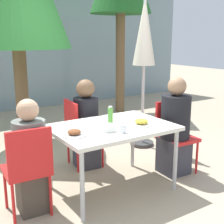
# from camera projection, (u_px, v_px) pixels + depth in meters

# --- Properties ---
(ground_plane) EXTENTS (24.00, 24.00, 0.00)m
(ground_plane) POSITION_uv_depth(u_px,v_px,m) (112.00, 189.00, 3.46)
(ground_plane) COLOR tan
(building_facade) EXTENTS (10.00, 0.20, 3.00)m
(building_facade) POSITION_uv_depth(u_px,v_px,m) (0.00, 44.00, 6.80)
(building_facade) COLOR gray
(building_facade) RESTS_ON ground
(dining_table) EXTENTS (1.25, 0.89, 0.73)m
(dining_table) POSITION_uv_depth(u_px,v_px,m) (112.00, 131.00, 3.30)
(dining_table) COLOR silver
(dining_table) RESTS_ON ground
(chair_left) EXTENTS (0.42, 0.42, 0.87)m
(chair_left) POSITION_uv_depth(u_px,v_px,m) (28.00, 165.00, 2.82)
(chair_left) COLOR red
(chair_left) RESTS_ON ground
(person_left) EXTENTS (0.31, 0.31, 1.10)m
(person_left) POSITION_uv_depth(u_px,v_px,m) (31.00, 159.00, 2.91)
(person_left) COLOR #473D33
(person_left) RESTS_ON ground
(chair_right) EXTENTS (0.42, 0.42, 0.87)m
(chair_right) POSITION_uv_depth(u_px,v_px,m) (174.00, 131.00, 3.85)
(chair_right) COLOR red
(chair_right) RESTS_ON ground
(person_right) EXTENTS (0.35, 0.35, 1.19)m
(person_right) POSITION_uv_depth(u_px,v_px,m) (175.00, 129.00, 3.75)
(person_right) COLOR #383842
(person_right) RESTS_ON ground
(chair_far) EXTENTS (0.43, 0.43, 0.87)m
(chair_far) POSITION_uv_depth(u_px,v_px,m) (79.00, 128.00, 3.95)
(chair_far) COLOR red
(chair_far) RESTS_ON ground
(person_far) EXTENTS (0.31, 0.31, 1.14)m
(person_far) POSITION_uv_depth(u_px,v_px,m) (86.00, 126.00, 3.93)
(person_far) COLOR #383842
(person_far) RESTS_ON ground
(closed_umbrella) EXTENTS (0.36, 0.36, 2.22)m
(closed_umbrella) POSITION_uv_depth(u_px,v_px,m) (144.00, 39.00, 4.49)
(closed_umbrella) COLOR #333333
(closed_umbrella) RESTS_ON ground
(plate_0) EXTENTS (0.25, 0.25, 0.07)m
(plate_0) POSITION_uv_depth(u_px,v_px,m) (141.00, 123.00, 3.31)
(plate_0) COLOR white
(plate_0) RESTS_ON dining_table
(plate_1) EXTENTS (0.23, 0.23, 0.07)m
(plate_1) POSITION_uv_depth(u_px,v_px,m) (74.00, 133.00, 2.95)
(plate_1) COLOR white
(plate_1) RESTS_ON dining_table
(bottle) EXTENTS (0.06, 0.06, 0.19)m
(bottle) POSITION_uv_depth(u_px,v_px,m) (110.00, 115.00, 3.34)
(bottle) COLOR #51A338
(bottle) RESTS_ON dining_table
(drinking_cup) EXTENTS (0.07, 0.07, 0.08)m
(drinking_cup) POSITION_uv_depth(u_px,v_px,m) (123.00, 129.00, 3.04)
(drinking_cup) COLOR white
(drinking_cup) RESTS_ON dining_table
(salad_bowl) EXTENTS (0.17, 0.17, 0.06)m
(salad_bowl) POSITION_uv_depth(u_px,v_px,m) (108.00, 128.00, 3.10)
(salad_bowl) COLOR white
(salad_bowl) RESTS_ON dining_table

